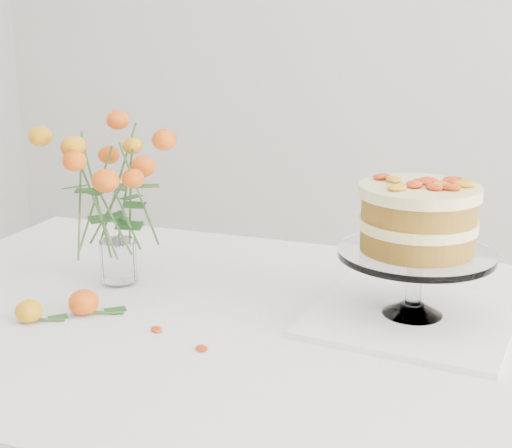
{
  "coord_description": "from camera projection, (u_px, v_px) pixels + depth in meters",
  "views": [
    {
      "loc": [
        0.41,
        -1.07,
        1.25
      ],
      "look_at": [
        -0.01,
        0.09,
        0.9
      ],
      "focal_mm": 50.0,
      "sensor_mm": 36.0,
      "label": 1
    }
  ],
  "objects": [
    {
      "name": "stray_petal_b",
      "position": [
        202.0,
        348.0,
        1.12
      ],
      "size": [
        0.03,
        0.02,
        0.0
      ],
      "primitive_type": "ellipsoid",
      "color": "orange",
      "rests_on": "table"
    },
    {
      "name": "table",
      "position": [
        245.0,
        360.0,
        1.26
      ],
      "size": [
        1.43,
        0.93,
        0.76
      ],
      "color": "tan",
      "rests_on": "ground"
    },
    {
      "name": "napkin",
      "position": [
        412.0,
        316.0,
        1.23
      ],
      "size": [
        0.37,
        0.37,
        0.01
      ],
      "primitive_type": "cube",
      "rotation": [
        0.0,
        0.0,
        -0.11
      ],
      "color": "white",
      "rests_on": "table"
    },
    {
      "name": "loose_rose_near",
      "position": [
        29.0,
        311.0,
        1.22
      ],
      "size": [
        0.08,
        0.05,
        0.04
      ],
      "rotation": [
        0.0,
        0.0,
        0.33
      ],
      "color": "orange",
      "rests_on": "table"
    },
    {
      "name": "cake_stand",
      "position": [
        418.0,
        225.0,
        1.19
      ],
      "size": [
        0.27,
        0.27,
        0.24
      ],
      "rotation": [
        0.0,
        0.0,
        0.07
      ],
      "color": "silver",
      "rests_on": "napkin"
    },
    {
      "name": "rose_vase",
      "position": [
        114.0,
        181.0,
        1.35
      ],
      "size": [
        0.24,
        0.24,
        0.35
      ],
      "rotation": [
        0.0,
        0.0,
        0.06
      ],
      "color": "silver",
      "rests_on": "table"
    },
    {
      "name": "stray_petal_a",
      "position": [
        157.0,
        329.0,
        1.19
      ],
      "size": [
        0.03,
        0.02,
        0.0
      ],
      "primitive_type": "ellipsoid",
      "color": "orange",
      "rests_on": "table"
    },
    {
      "name": "loose_rose_far",
      "position": [
        84.0,
        302.0,
        1.25
      ],
      "size": [
        0.09,
        0.05,
        0.05
      ],
      "rotation": [
        0.0,
        0.0,
        0.3
      ],
      "color": "#E3610B",
      "rests_on": "table"
    }
  ]
}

